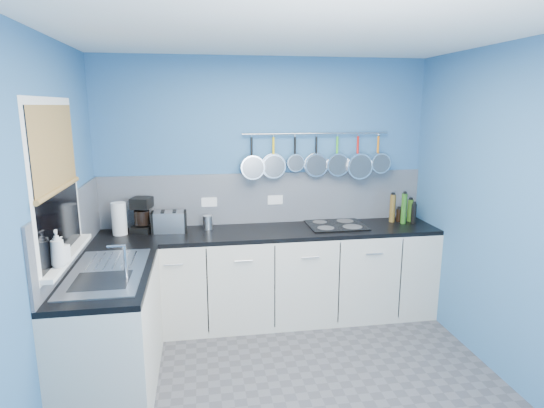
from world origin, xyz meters
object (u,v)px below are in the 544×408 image
object	(u,v)px
soap_bottle_a	(57,248)
canister	(208,222)
paper_towel	(119,219)
soap_bottle_b	(61,250)
toaster	(169,222)
coffee_maker	(142,215)
hob	(336,225)

from	to	relation	value
soap_bottle_a	canister	bearing A→B (deg)	53.25
paper_towel	canister	world-z (taller)	paper_towel
soap_bottle_b	toaster	world-z (taller)	soap_bottle_b
coffee_maker	paper_towel	bearing A→B (deg)	-147.38
paper_towel	coffee_maker	distance (m)	0.20
soap_bottle_a	hob	bearing A→B (deg)	29.06
soap_bottle_a	paper_towel	world-z (taller)	soap_bottle_a
soap_bottle_a	paper_towel	distance (m)	1.25
paper_towel	canister	size ratio (longest dim) A/B	2.20
soap_bottle_b	paper_towel	bearing A→B (deg)	81.85
coffee_maker	soap_bottle_a	bearing A→B (deg)	-89.52
coffee_maker	toaster	size ratio (longest dim) A/B	1.08
soap_bottle_a	toaster	bearing A→B (deg)	64.26
soap_bottle_b	paper_towel	distance (m)	1.17
hob	paper_towel	bearing A→B (deg)	179.56
toaster	canister	bearing A→B (deg)	10.05
paper_towel	canister	xyz separation A→B (m)	(0.79, 0.05, -0.08)
paper_towel	soap_bottle_b	bearing A→B (deg)	-98.15
hob	soap_bottle_b	bearing A→B (deg)	-152.46
soap_bottle_a	canister	distance (m)	1.61
toaster	canister	world-z (taller)	toaster
coffee_maker	toaster	distance (m)	0.26
soap_bottle_a	coffee_maker	bearing A→B (deg)	74.41
paper_towel	coffee_maker	xyz separation A→B (m)	(0.19, 0.06, 0.01)
paper_towel	toaster	bearing A→B (deg)	2.39
soap_bottle_b	soap_bottle_a	bearing A→B (deg)	-90.00
toaster	hob	bearing A→B (deg)	4.12
soap_bottle_b	toaster	bearing A→B (deg)	62.85
coffee_maker	hob	bearing A→B (deg)	13.77
paper_towel	hob	distance (m)	2.03
soap_bottle_b	canister	distance (m)	1.55
toaster	hob	size ratio (longest dim) A/B	0.54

